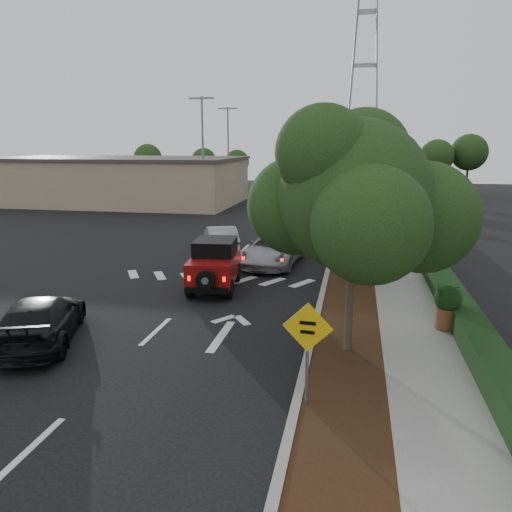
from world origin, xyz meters
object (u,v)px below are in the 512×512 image
(red_jeep, at_px, (215,263))
(silver_suv_ahead, at_px, (273,250))
(black_suv_oncoming, at_px, (41,320))
(speed_hump_sign, at_px, (307,340))

(red_jeep, height_order, silver_suv_ahead, red_jeep)
(silver_suv_ahead, distance_m, black_suv_oncoming, 11.36)
(speed_hump_sign, bearing_deg, silver_suv_ahead, 106.99)
(red_jeep, bearing_deg, speed_hump_sign, -68.89)
(speed_hump_sign, bearing_deg, black_suv_oncoming, 168.65)
(red_jeep, xyz_separation_m, silver_suv_ahead, (1.55, 4.12, -0.28))
(black_suv_oncoming, bearing_deg, silver_suv_ahead, -135.79)
(silver_suv_ahead, relative_size, speed_hump_sign, 2.18)
(red_jeep, height_order, speed_hump_sign, speed_hump_sign)
(silver_suv_ahead, height_order, black_suv_oncoming, silver_suv_ahead)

